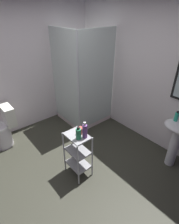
# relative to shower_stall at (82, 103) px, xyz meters

# --- Properties ---
(ground_plane) EXTENTS (4.20, 4.20, 0.02)m
(ground_plane) POSITION_rel_shower_stall_xyz_m (1.20, -1.22, -0.47)
(ground_plane) COLOR #33342A
(wall_back) EXTENTS (4.20, 0.14, 2.50)m
(wall_back) POSITION_rel_shower_stall_xyz_m (1.21, 0.63, 0.79)
(wall_back) COLOR white
(wall_back) RESTS_ON ground_plane
(wall_left) EXTENTS (0.10, 4.20, 2.50)m
(wall_left) POSITION_rel_shower_stall_xyz_m (-0.65, -1.22, 0.79)
(wall_left) COLOR white
(wall_left) RESTS_ON ground_plane
(shower_stall) EXTENTS (0.92, 0.92, 2.00)m
(shower_stall) POSITION_rel_shower_stall_xyz_m (0.00, 0.00, 0.00)
(shower_stall) COLOR white
(shower_stall) RESTS_ON ground_plane
(pedestal_sink) EXTENTS (0.46, 0.37, 0.81)m
(pedestal_sink) POSITION_rel_shower_stall_xyz_m (2.00, 0.30, 0.12)
(pedestal_sink) COLOR white
(pedestal_sink) RESTS_ON ground_plane
(toilet) EXTENTS (0.37, 0.49, 0.76)m
(toilet) POSITION_rel_shower_stall_xyz_m (-0.28, -1.66, -0.15)
(toilet) COLOR white
(toilet) RESTS_ON ground_plane
(storage_cart) EXTENTS (0.38, 0.28, 0.74)m
(storage_cart) POSITION_rel_shower_stall_xyz_m (1.18, -1.00, -0.03)
(storage_cart) COLOR silver
(storage_cart) RESTS_ON ground_plane
(hand_soap_bottle) EXTENTS (0.06, 0.06, 0.16)m
(hand_soap_bottle) POSITION_rel_shower_stall_xyz_m (1.91, 0.31, 0.42)
(hand_soap_bottle) COLOR #2DBC99
(hand_soap_bottle) RESTS_ON pedestal_sink
(body_wash_bottle_green) EXTENTS (0.07, 0.07, 0.19)m
(body_wash_bottle_green) POSITION_rel_shower_stall_xyz_m (1.25, -1.03, 0.36)
(body_wash_bottle_green) COLOR #2D945E
(body_wash_bottle_green) RESTS_ON storage_cart
(conditioner_bottle_purple) EXTENTS (0.07, 0.07, 0.24)m
(conditioner_bottle_purple) POSITION_rel_shower_stall_xyz_m (1.28, -0.94, 0.38)
(conditioner_bottle_purple) COLOR #804DA0
(conditioner_bottle_purple) RESTS_ON storage_cart
(rinse_cup) EXTENTS (0.08, 0.08, 0.10)m
(rinse_cup) POSITION_rel_shower_stall_xyz_m (1.17, -0.94, 0.33)
(rinse_cup) COLOR #B24742
(rinse_cup) RESTS_ON storage_cart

